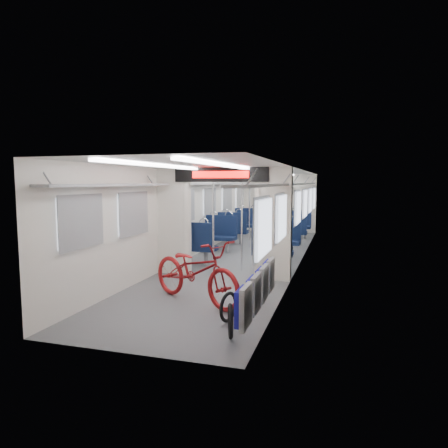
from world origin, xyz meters
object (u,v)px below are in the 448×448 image
bike_hoop_a (230,323)px  stanchion_near_left (213,219)px  bike_hoop_b (228,309)px  stanchion_far_left (249,210)px  bike_hoop_c (253,292)px  seat_bay_near_left (209,236)px  seat_bay_far_right (295,226)px  seat_bay_far_left (240,224)px  flip_bench (258,288)px  stanchion_near_right (242,220)px  bicycle (196,271)px  seat_bay_near_right (278,242)px  stanchion_far_right (270,210)px

bike_hoop_a → stanchion_near_left: 4.29m
bike_hoop_b → stanchion_far_left: (-1.16, 6.46, 0.95)m
bike_hoop_b → bike_hoop_c: 0.86m
bike_hoop_c → seat_bay_near_left: seat_bay_near_left is taller
seat_bay_far_right → bike_hoop_b: bearing=-90.3°
seat_bay_far_left → stanchion_near_left: (0.52, -4.65, 0.58)m
flip_bench → stanchion_near_right: stanchion_near_right is taller
bicycle → seat_bay_near_right: size_ratio=1.00×
bicycle → stanchion_near_right: stanchion_near_right is taller
seat_bay_near_right → stanchion_far_left: bearing=120.0°
bike_hoop_a → stanchion_near_left: bearing=110.9°
stanchion_far_right → flip_bench: bearing=-81.5°
seat_bay_near_right → stanchion_far_right: (-0.59, 2.24, 0.61)m
bike_hoop_b → stanchion_near_left: 3.71m
stanchion_near_right → bike_hoop_a: bearing=-78.2°
seat_bay_far_left → stanchion_far_left: 1.76m
seat_bay_far_left → stanchion_far_left: stanchion_far_left is taller
bike_hoop_c → stanchion_near_right: stanchion_near_right is taller
bike_hoop_a → stanchion_far_left: (-1.35, 7.03, 0.95)m
seat_bay_far_right → stanchion_far_left: (-1.21, -1.70, 0.61)m
bike_hoop_c → stanchion_near_left: size_ratio=0.23×
bicycle → seat_bay_far_right: 7.45m
bike_hoop_b → seat_bay_near_right: size_ratio=0.22×
bike_hoop_c → seat_bay_far_right: 7.33m
stanchion_far_right → stanchion_near_left: bearing=-103.1°
stanchion_far_left → seat_bay_near_left: bearing=-109.3°
bicycle → stanchion_far_left: (-0.38, 5.70, 0.62)m
seat_bay_near_left → seat_bay_near_right: seat_bay_near_left is taller
flip_bench → bike_hoop_b: size_ratio=4.68×
bicycle → bike_hoop_c: 1.01m
seat_bay_near_right → stanchion_near_right: stanchion_near_right is taller
seat_bay_far_right → bike_hoop_c: bearing=-88.9°
seat_bay_far_left → bike_hoop_b: bearing=-77.1°
seat_bay_far_left → bicycle: bearing=-81.8°
seat_bay_near_left → seat_bay_far_right: (1.87, 3.59, -0.03)m
bike_hoop_c → stanchion_far_left: 5.85m
stanchion_near_right → stanchion_far_right: (0.07, 3.34, 0.00)m
stanchion_near_left → stanchion_far_right: same height
bike_hoop_b → bike_hoop_c: bike_hoop_c is taller
bike_hoop_a → seat_bay_far_left: bearing=103.2°
stanchion_near_left → stanchion_far_left: same height
bike_hoop_a → flip_bench: bearing=54.8°
seat_bay_far_left → seat_bay_far_right: 1.88m
bicycle → stanchion_near_right: 2.59m
stanchion_near_left → stanchion_near_right: (0.69, -0.06, 0.00)m
flip_bench → seat_bay_near_right: bearing=95.3°
seat_bay_far_left → stanchion_far_right: size_ratio=0.98×
flip_bench → seat_bay_far_left: size_ratio=0.92×
bicycle → bike_hoop_b: size_ratio=4.57×
bike_hoop_c → stanchion_far_right: stanchion_far_right is taller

